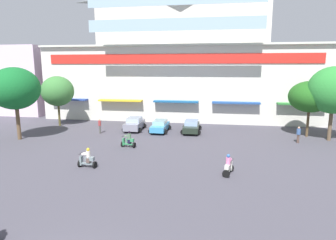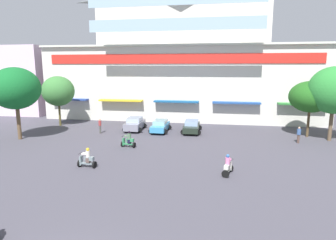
{
  "view_description": "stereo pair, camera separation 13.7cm",
  "coord_description": "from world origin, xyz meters",
  "px_view_note": "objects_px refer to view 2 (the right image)",
  "views": [
    {
      "loc": [
        5.0,
        -7.86,
        7.45
      ],
      "look_at": [
        0.52,
        19.04,
        2.41
      ],
      "focal_mm": 30.76,
      "sensor_mm": 36.0,
      "label": 1
    },
    {
      "loc": [
        5.14,
        -7.84,
        7.45
      ],
      "look_at": [
        0.52,
        19.04,
        2.41
      ],
      "focal_mm": 30.76,
      "sensor_mm": 36.0,
      "label": 2
    }
  ],
  "objects_px": {
    "parked_car_2": "(192,126)",
    "pedestrian_0": "(299,134)",
    "scooter_rider_2": "(128,141)",
    "parked_car_0": "(135,124)",
    "plaza_tree_1": "(334,90)",
    "plaza_tree_0": "(58,91)",
    "scooter_rider_0": "(87,159)",
    "pedestrian_1": "(100,125)",
    "plaza_tree_3": "(311,97)",
    "parked_car_1": "(160,126)",
    "scooter_rider_6": "(228,166)",
    "plaza_tree_2": "(15,89)"
  },
  "relations": [
    {
      "from": "parked_car_2",
      "to": "scooter_rider_0",
      "type": "xyz_separation_m",
      "value": [
        -6.69,
        -13.12,
        -0.07
      ]
    },
    {
      "from": "parked_car_1",
      "to": "pedestrian_0",
      "type": "height_order",
      "value": "pedestrian_0"
    },
    {
      "from": "plaza_tree_0",
      "to": "plaza_tree_3",
      "type": "bearing_deg",
      "value": -2.04
    },
    {
      "from": "scooter_rider_0",
      "to": "parked_car_0",
      "type": "bearing_deg",
      "value": 90.56
    },
    {
      "from": "parked_car_2",
      "to": "scooter_rider_6",
      "type": "height_order",
      "value": "scooter_rider_6"
    },
    {
      "from": "plaza_tree_1",
      "to": "scooter_rider_6",
      "type": "height_order",
      "value": "plaza_tree_1"
    },
    {
      "from": "pedestrian_1",
      "to": "parked_car_1",
      "type": "bearing_deg",
      "value": 16.24
    },
    {
      "from": "pedestrian_0",
      "to": "pedestrian_1",
      "type": "relative_size",
      "value": 0.99
    },
    {
      "from": "plaza_tree_0",
      "to": "plaza_tree_1",
      "type": "relative_size",
      "value": 0.84
    },
    {
      "from": "plaza_tree_0",
      "to": "parked_car_0",
      "type": "bearing_deg",
      "value": -5.61
    },
    {
      "from": "parked_car_1",
      "to": "parked_car_2",
      "type": "height_order",
      "value": "parked_car_2"
    },
    {
      "from": "parked_car_1",
      "to": "pedestrian_1",
      "type": "bearing_deg",
      "value": -163.76
    },
    {
      "from": "plaza_tree_0",
      "to": "scooter_rider_2",
      "type": "xyz_separation_m",
      "value": [
        11.76,
        -8.32,
        -3.79
      ]
    },
    {
      "from": "scooter_rider_2",
      "to": "scooter_rider_0",
      "type": "bearing_deg",
      "value": -103.36
    },
    {
      "from": "parked_car_0",
      "to": "parked_car_1",
      "type": "bearing_deg",
      "value": -6.71
    },
    {
      "from": "parked_car_2",
      "to": "scooter_rider_0",
      "type": "relative_size",
      "value": 2.79
    },
    {
      "from": "parked_car_0",
      "to": "pedestrian_0",
      "type": "height_order",
      "value": "pedestrian_0"
    },
    {
      "from": "pedestrian_0",
      "to": "pedestrian_1",
      "type": "height_order",
      "value": "pedestrian_1"
    },
    {
      "from": "pedestrian_1",
      "to": "plaza_tree_1",
      "type": "bearing_deg",
      "value": 2.03
    },
    {
      "from": "scooter_rider_6",
      "to": "scooter_rider_0",
      "type": "bearing_deg",
      "value": -178.44
    },
    {
      "from": "scooter_rider_0",
      "to": "scooter_rider_6",
      "type": "xyz_separation_m",
      "value": [
        10.36,
        0.28,
        -0.02
      ]
    },
    {
      "from": "scooter_rider_6",
      "to": "pedestrian_0",
      "type": "relative_size",
      "value": 0.92
    },
    {
      "from": "parked_car_0",
      "to": "parked_car_2",
      "type": "distance_m",
      "value": 6.81
    },
    {
      "from": "plaza_tree_0",
      "to": "plaza_tree_2",
      "type": "bearing_deg",
      "value": -93.02
    },
    {
      "from": "scooter_rider_2",
      "to": "scooter_rider_6",
      "type": "height_order",
      "value": "scooter_rider_2"
    },
    {
      "from": "plaza_tree_0",
      "to": "parked_car_0",
      "type": "distance_m",
      "value": 10.92
    },
    {
      "from": "parked_car_1",
      "to": "parked_car_2",
      "type": "distance_m",
      "value": 3.64
    },
    {
      "from": "scooter_rider_6",
      "to": "pedestrian_0",
      "type": "height_order",
      "value": "pedestrian_0"
    },
    {
      "from": "plaza_tree_1",
      "to": "pedestrian_1",
      "type": "xyz_separation_m",
      "value": [
        -24.51,
        -0.87,
        -4.19
      ]
    },
    {
      "from": "plaza_tree_3",
      "to": "scooter_rider_2",
      "type": "height_order",
      "value": "plaza_tree_3"
    },
    {
      "from": "plaza_tree_1",
      "to": "plaza_tree_2",
      "type": "relative_size",
      "value": 1.01
    },
    {
      "from": "pedestrian_1",
      "to": "plaza_tree_0",
      "type": "bearing_deg",
      "value": 154.17
    },
    {
      "from": "plaza_tree_0",
      "to": "parked_car_2",
      "type": "height_order",
      "value": "plaza_tree_0"
    },
    {
      "from": "parked_car_1",
      "to": "scooter_rider_6",
      "type": "height_order",
      "value": "scooter_rider_6"
    },
    {
      "from": "scooter_rider_6",
      "to": "parked_car_2",
      "type": "bearing_deg",
      "value": 105.99
    },
    {
      "from": "plaza_tree_2",
      "to": "scooter_rider_6",
      "type": "height_order",
      "value": "plaza_tree_2"
    },
    {
      "from": "plaza_tree_0",
      "to": "scooter_rider_0",
      "type": "height_order",
      "value": "plaza_tree_0"
    },
    {
      "from": "scooter_rider_6",
      "to": "parked_car_1",
      "type": "bearing_deg",
      "value": 120.26
    },
    {
      "from": "pedestrian_0",
      "to": "pedestrian_1",
      "type": "distance_m",
      "value": 21.1
    },
    {
      "from": "parked_car_2",
      "to": "scooter_rider_2",
      "type": "bearing_deg",
      "value": -126.08
    },
    {
      "from": "parked_car_2",
      "to": "scooter_rider_0",
      "type": "height_order",
      "value": "scooter_rider_0"
    },
    {
      "from": "plaza_tree_1",
      "to": "parked_car_2",
      "type": "xyz_separation_m",
      "value": [
        -14.29,
        1.38,
        -4.44
      ]
    },
    {
      "from": "parked_car_0",
      "to": "scooter_rider_6",
      "type": "xyz_separation_m",
      "value": [
        10.49,
        -12.89,
        -0.16
      ]
    },
    {
      "from": "scooter_rider_6",
      "to": "parked_car_0",
      "type": "bearing_deg",
      "value": 129.15
    },
    {
      "from": "parked_car_2",
      "to": "pedestrian_0",
      "type": "xyz_separation_m",
      "value": [
        10.87,
        -2.98,
        0.22
      ]
    },
    {
      "from": "scooter_rider_2",
      "to": "pedestrian_0",
      "type": "height_order",
      "value": "pedestrian_0"
    },
    {
      "from": "parked_car_0",
      "to": "scooter_rider_0",
      "type": "distance_m",
      "value": 13.17
    },
    {
      "from": "plaza_tree_1",
      "to": "parked_car_2",
      "type": "bearing_deg",
      "value": 174.48
    },
    {
      "from": "parked_car_2",
      "to": "plaza_tree_0",
      "type": "bearing_deg",
      "value": 176.45
    },
    {
      "from": "plaza_tree_1",
      "to": "pedestrian_0",
      "type": "bearing_deg",
      "value": -154.94
    }
  ]
}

